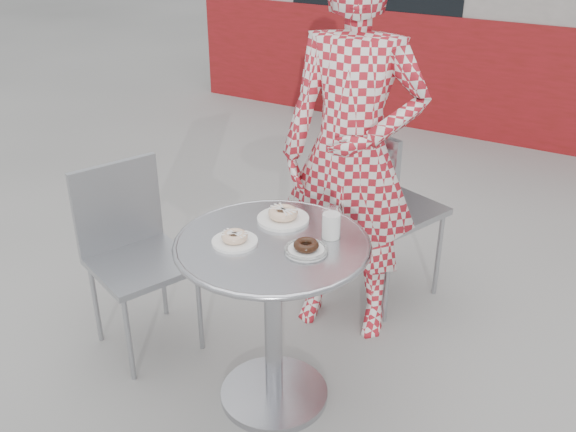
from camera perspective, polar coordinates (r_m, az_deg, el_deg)
The scene contains 9 objects.
ground at distance 2.85m, azimuth -1.39°, elevation -15.32°, with size 60.00×60.00×0.00m, color #9F9C97.
bistro_table at distance 2.48m, azimuth -1.36°, elevation -5.98°, with size 0.74×0.74×0.75m.
chair_far at distance 3.34m, azimuth 8.48°, elevation -2.40°, with size 0.58×0.59×0.96m.
chair_left at distance 3.02m, azimuth -12.62°, elevation -6.92°, with size 0.53×0.53×0.86m.
seated_person at distance 2.85m, azimuth 5.72°, elevation 5.41°, with size 0.64×0.42×1.76m, color #A41924.
plate_far at distance 2.53m, azimuth -0.44°, elevation 0.02°, with size 0.21×0.21×0.05m.
plate_near at distance 2.38m, azimuth -4.76°, elevation -2.04°, with size 0.17×0.17×0.04m.
plate_checker at distance 2.32m, azimuth 1.62°, elevation -2.87°, with size 0.16×0.16×0.04m.
milk_cup at distance 2.39m, azimuth 3.86°, elevation -0.75°, with size 0.07×0.07×0.12m.
Camera 1 is at (1.14, -1.78, 1.91)m, focal length 40.00 mm.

